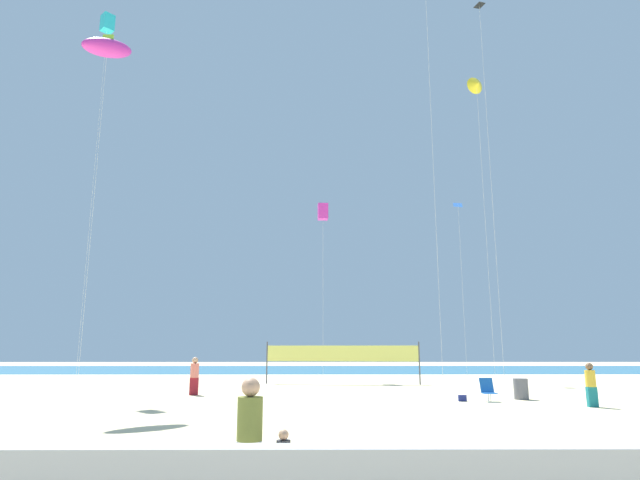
{
  "coord_description": "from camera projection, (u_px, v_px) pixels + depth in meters",
  "views": [
    {
      "loc": [
        0.23,
        -18.31,
        2.07
      ],
      "look_at": [
        0.4,
        8.33,
        7.49
      ],
      "focal_mm": 29.71,
      "sensor_mm": 36.0,
      "label": 1
    }
  ],
  "objects": [
    {
      "name": "beach_handbag",
      "position": [
        462.0,
        398.0,
        20.69
      ],
      "size": [
        0.3,
        0.15,
        0.24
      ],
      "primitive_type": "cube",
      "color": "navy",
      "rests_on": "ground"
    },
    {
      "name": "toddler_figure",
      "position": [
        283.0,
        460.0,
        7.6
      ],
      "size": [
        0.21,
        0.21,
        0.9
      ],
      "rotation": [
        0.0,
        0.0,
        0.24
      ],
      "color": "#99B28C",
      "rests_on": "ground"
    },
    {
      "name": "kite_cyan_box",
      "position": [
        107.0,
        24.0,
        31.32
      ],
      "size": [
        0.9,
        0.9,
        21.42
      ],
      "color": "silver",
      "rests_on": "ground"
    },
    {
      "name": "kite_yellow_delta",
      "position": [
        477.0,
        85.0,
        28.21
      ],
      "size": [
        1.01,
        0.63,
        16.32
      ],
      "color": "silver",
      "rests_on": "ground"
    },
    {
      "name": "trash_barrel",
      "position": [
        521.0,
        389.0,
        21.5
      ],
      "size": [
        0.57,
        0.57,
        0.82
      ],
      "primitive_type": "cylinder",
      "color": "#595960",
      "rests_on": "ground"
    },
    {
      "name": "ocean_band",
      "position": [
        314.0,
        369.0,
        50.98
      ],
      "size": [
        120.0,
        20.0,
        0.01
      ],
      "primitive_type": "cube",
      "color": "teal",
      "rests_on": "ground"
    },
    {
      "name": "kite_magenta_box",
      "position": [
        323.0,
        212.0,
        37.21
      ],
      "size": [
        0.75,
        0.75,
        12.0
      ],
      "color": "silver",
      "rests_on": "ground"
    },
    {
      "name": "kite_magenta_inflatable",
      "position": [
        107.0,
        48.0,
        24.02
      ],
      "size": [
        2.3,
        2.52,
        16.17
      ],
      "color": "silver",
      "rests_on": "ground"
    },
    {
      "name": "kite_black_diamond",
      "position": [
        480.0,
        24.0,
        25.24
      ],
      "size": [
        0.56,
        0.55,
        18.36
      ],
      "color": "silver",
      "rests_on": "ground"
    },
    {
      "name": "beachgoer_mustard_shirt",
      "position": [
        591.0,
        383.0,
        18.84
      ],
      "size": [
        0.35,
        0.35,
        1.53
      ],
      "rotation": [
        0.0,
        0.0,
        5.37
      ],
      "color": "#19727A",
      "rests_on": "ground"
    },
    {
      "name": "kite_blue_diamond",
      "position": [
        458.0,
        207.0,
        35.07
      ],
      "size": [
        0.81,
        0.8,
        11.55
      ],
      "color": "silver",
      "rests_on": "ground"
    },
    {
      "name": "beachgoer_coral_shirt",
      "position": [
        194.0,
        375.0,
        23.57
      ],
      "size": [
        0.38,
        0.38,
        1.65
      ],
      "rotation": [
        0.0,
        0.0,
        1.06
      ],
      "color": "maroon",
      "rests_on": "ground"
    },
    {
      "name": "ground_plane",
      "position": [
        310.0,
        411.0,
        17.53
      ],
      "size": [
        120.0,
        120.0,
        0.0
      ],
      "primitive_type": "plane",
      "color": "beige"
    },
    {
      "name": "folding_beach_chair",
      "position": [
        488.0,
        389.0,
        20.76
      ],
      "size": [
        0.52,
        0.65,
        0.89
      ],
      "rotation": [
        0.0,
        0.0,
        -0.47
      ],
      "color": "#1959B2",
      "rests_on": "ground"
    },
    {
      "name": "mother_figure",
      "position": [
        250.0,
        431.0,
        7.67
      ],
      "size": [
        0.37,
        0.37,
        1.63
      ],
      "rotation": [
        0.0,
        0.0,
        -0.47
      ],
      "color": "white",
      "rests_on": "ground"
    },
    {
      "name": "volleyball_net",
      "position": [
        342.0,
        355.0,
        30.6
      ],
      "size": [
        8.84,
        1.15,
        2.4
      ],
      "color": "#4C4C51",
      "rests_on": "ground"
    }
  ]
}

